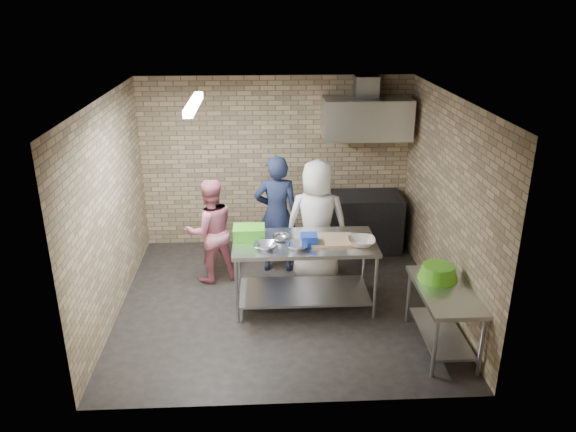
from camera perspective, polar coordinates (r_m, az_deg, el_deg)
The scene contains 26 objects.
floor at distance 7.55m, azimuth -0.69°, elevation -8.72°, with size 4.20×4.20×0.00m, color black.
ceiling at distance 6.62m, azimuth -0.79°, elevation 11.92°, with size 4.20×4.20×0.00m, color black.
back_wall at distance 8.87m, azimuth -1.25°, elevation 5.46°, with size 4.20×0.06×2.70m, color tan.
front_wall at distance 5.15m, azimuth 0.14°, elevation -6.95°, with size 4.20×0.06×2.70m, color tan.
left_wall at distance 7.21m, azimuth -17.66°, elevation 0.57°, with size 0.06×4.00×2.70m, color tan.
right_wall at distance 7.35m, azimuth 15.85°, elevation 1.17°, with size 0.06×4.00×2.70m, color tan.
prep_table at distance 7.30m, azimuth 1.64°, elevation -5.82°, with size 1.81×0.91×0.91m, color silver.
side_counter at distance 6.73m, azimuth 15.43°, elevation -9.97°, with size 0.60×1.20×0.75m, color silver.
stove at distance 8.98m, azimuth 7.52°, elevation -0.61°, with size 1.20×0.70×0.90m, color black.
range_hood at distance 8.55m, azimuth 8.00°, elevation 9.82°, with size 1.30×0.60×0.60m, color silver.
hood_duct at distance 8.61m, azimuth 7.97°, elevation 12.96°, with size 0.35×0.30×0.30m, color #A5A8AD.
wall_shelf at distance 8.82m, azimuth 9.65°, elevation 8.90°, with size 0.80×0.20×0.04m, color #3F2B19.
fluorescent_fixture at distance 6.67m, azimuth -9.58°, elevation 11.17°, with size 0.10×1.25×0.08m, color white.
green_crate at distance 7.16m, azimuth -3.99°, elevation -1.70°, with size 0.40×0.30×0.16m, color green.
blue_tub at distance 6.99m, azimuth 2.15°, elevation -2.40°, with size 0.20×0.20×0.13m, color #1738AF.
cutting_board at distance 7.11m, azimuth 4.50°, elevation -2.46°, with size 0.55×0.42×0.03m, color tan.
mixing_bowl_a at distance 6.89m, azimuth -2.35°, elevation -3.07°, with size 0.28×0.28×0.07m, color silver.
mixing_bowl_b at distance 7.12m, azimuth -0.76°, elevation -2.21°, with size 0.22×0.22×0.07m, color #B4B7BB.
mixing_bowl_c at distance 6.88m, azimuth 0.99°, elevation -3.09°, with size 0.26×0.26×0.06m, color silver.
ceramic_bowl at distance 7.04m, azimuth 7.47°, elevation -2.61°, with size 0.35×0.35×0.09m, color beige.
green_basin at distance 6.71m, azimuth 15.02°, elevation -5.53°, with size 0.46×0.46×0.17m, color #59C626, non-canonical shape.
bottle_red at distance 8.75m, azimuth 8.07°, elevation 9.62°, with size 0.07×0.07×0.18m, color #B22619.
bottle_green at distance 8.84m, azimuth 10.65°, elevation 9.49°, with size 0.06×0.06×0.15m, color green.
man_navy at distance 8.05m, azimuth -1.16°, elevation 0.17°, with size 0.64×0.42×1.75m, color #141832.
woman_pink at distance 7.88m, azimuth -7.90°, elevation -1.51°, with size 0.73×0.57×1.50m, color #CC6C7F.
woman_white at distance 7.80m, azimuth 2.95°, elevation -0.54°, with size 0.86×0.56×1.75m, color white.
Camera 1 is at (-0.24, -6.52, 3.81)m, focal length 34.94 mm.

